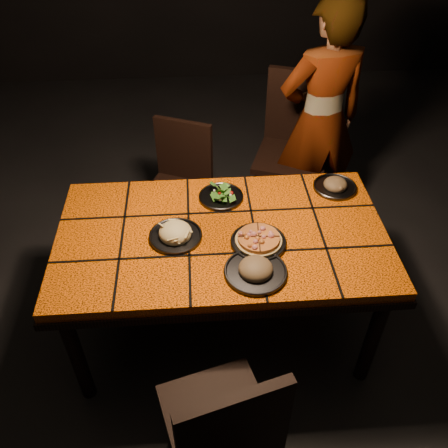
{
  "coord_description": "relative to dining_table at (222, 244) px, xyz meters",
  "views": [
    {
      "loc": [
        -0.11,
        -1.7,
        2.29
      ],
      "look_at": [
        0.01,
        -0.02,
        0.82
      ],
      "focal_mm": 38.0,
      "sensor_mm": 36.0,
      "label": 1
    }
  ],
  "objects": [
    {
      "name": "room_shell",
      "position": [
        0.0,
        0.0,
        0.83
      ],
      "size": [
        6.04,
        7.04,
        3.08
      ],
      "color": "black",
      "rests_on": "ground"
    },
    {
      "name": "dining_table",
      "position": [
        0.0,
        0.0,
        0.0
      ],
      "size": [
        1.62,
        0.92,
        0.75
      ],
      "color": "#FA6507",
      "rests_on": "ground"
    },
    {
      "name": "chair_near",
      "position": [
        -0.05,
        -0.85,
        -0.15
      ],
      "size": [
        0.51,
        0.51,
        0.91
      ],
      "rotation": [
        0.0,
        0.0,
        3.41
      ],
      "color": "black",
      "rests_on": "ground"
    },
    {
      "name": "chair_far_left",
      "position": [
        -0.22,
        0.85,
        -0.18
      ],
      "size": [
        0.5,
        0.5,
        0.85
      ],
      "rotation": [
        0.0,
        0.0,
        -0.4
      ],
      "color": "black",
      "rests_on": "ground"
    },
    {
      "name": "chair_far_right",
      "position": [
        0.58,
        1.08,
        -0.08
      ],
      "size": [
        0.6,
        0.6,
        1.04
      ],
      "rotation": [
        0.0,
        0.0,
        -0.35
      ],
      "color": "black",
      "rests_on": "ground"
    },
    {
      "name": "diner",
      "position": [
        0.7,
        0.96,
        0.13
      ],
      "size": [
        0.65,
        0.49,
        1.59
      ],
      "primitive_type": "imported",
      "rotation": [
        0.0,
        0.0,
        3.35
      ],
      "color": "brown",
      "rests_on": "ground"
    },
    {
      "name": "plate_pizza",
      "position": [
        0.17,
        -0.09,
        0.1
      ],
      "size": [
        0.27,
        0.27,
        0.04
      ],
      "color": "#3A3B40",
      "rests_on": "dining_table"
    },
    {
      "name": "plate_pasta",
      "position": [
        -0.22,
        -0.02,
        0.1
      ],
      "size": [
        0.26,
        0.26,
        0.08
      ],
      "color": "#3A3B40",
      "rests_on": "dining_table"
    },
    {
      "name": "plate_salad",
      "position": [
        0.01,
        0.27,
        0.1
      ],
      "size": [
        0.24,
        0.24,
        0.07
      ],
      "color": "#3A3B40",
      "rests_on": "dining_table"
    },
    {
      "name": "plate_mushroom_a",
      "position": [
        0.13,
        -0.28,
        0.1
      ],
      "size": [
        0.28,
        0.28,
        0.09
      ],
      "color": "#3A3B40",
      "rests_on": "dining_table"
    },
    {
      "name": "plate_mushroom_b",
      "position": [
        0.64,
        0.31,
        0.1
      ],
      "size": [
        0.23,
        0.23,
        0.08
      ],
      "color": "#3A3B40",
      "rests_on": "dining_table"
    }
  ]
}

